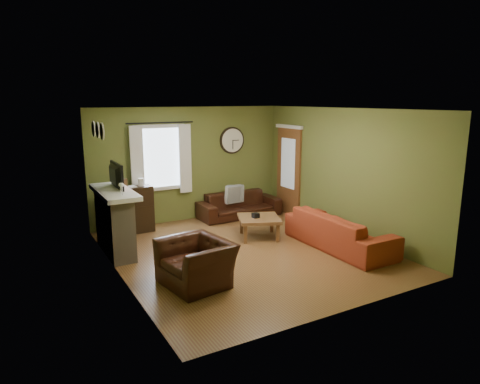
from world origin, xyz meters
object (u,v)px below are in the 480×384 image
armchair (196,263)px  sofa_brown (239,205)px  bookshelf (133,210)px  sofa_red (339,231)px  coffee_table (259,227)px

armchair → sofa_brown: bearing=131.8°
bookshelf → sofa_red: size_ratio=0.43×
sofa_red → armchair: armchair is taller
sofa_red → armchair: size_ratio=2.18×
sofa_brown → bookshelf: bearing=179.8°
bookshelf → armchair: bookshelf is taller
bookshelf → coffee_table: bearing=-36.9°
armchair → bookshelf: bearing=172.9°
sofa_red → armchair: 3.03m
bookshelf → coffee_table: 2.68m
coffee_table → sofa_red: bearing=-51.2°
sofa_brown → armchair: (-2.44, -3.02, 0.05)m
sofa_red → coffee_table: sofa_red is taller
sofa_brown → armchair: 3.89m
bookshelf → sofa_red: bookshelf is taller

